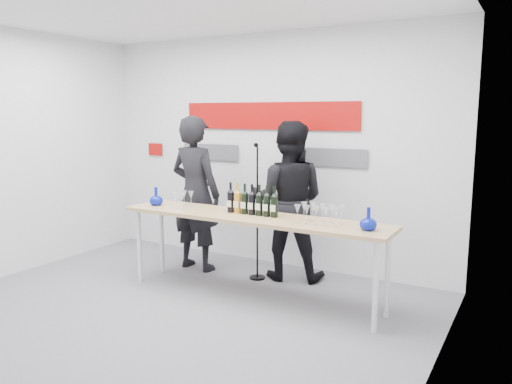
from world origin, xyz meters
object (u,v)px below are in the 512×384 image
at_px(tasting_table, 251,222).
at_px(presenter_left, 196,194).
at_px(presenter_right, 288,201).
at_px(mic_stand, 257,238).

distance_m(tasting_table, presenter_left, 1.27).
xyz_separation_m(presenter_left, presenter_right, (1.18, 0.26, -0.03)).
bearing_deg(presenter_left, presenter_right, -164.98).
bearing_deg(mic_stand, presenter_right, 41.58).
bearing_deg(mic_stand, presenter_left, -174.08).
xyz_separation_m(presenter_right, mic_stand, (-0.29, -0.23, -0.45)).
bearing_deg(tasting_table, presenter_right, 87.34).
xyz_separation_m(tasting_table, mic_stand, (-0.26, 0.58, -0.34)).
xyz_separation_m(presenter_left, mic_stand, (0.88, 0.03, -0.48)).
height_order(presenter_left, presenter_right, presenter_left).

